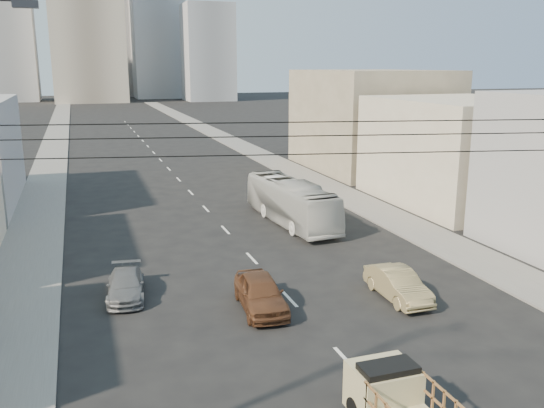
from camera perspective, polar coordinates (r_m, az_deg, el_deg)
sidewalk_left at (r=79.96m, az=-20.79°, el=5.23°), size 3.50×180.00×0.12m
sidewalk_right at (r=82.48m, az=-4.20°, el=6.31°), size 3.50×180.00×0.12m
lane_dashes at (r=63.69m, az=-10.60°, el=3.90°), size 0.15×104.00×0.01m
flatbed_pickup at (r=17.71m, az=12.79°, el=-18.85°), size 1.95×4.41×1.90m
city_bus at (r=38.95m, az=1.90°, el=0.21°), size 3.16×10.74×2.95m
sedan_brown at (r=25.55m, az=-1.14°, el=-8.78°), size 2.15×4.63×1.53m
sedan_tan at (r=27.29m, az=12.36°, el=-7.78°), size 1.54×4.23×1.39m
sedan_grey at (r=27.69m, az=-14.28°, el=-7.80°), size 2.09×4.22×1.18m
overhead_wires at (r=13.88m, az=20.36°, el=6.43°), size 23.01×5.02×0.72m
bldg_right_mid at (r=47.14m, az=18.35°, el=5.00°), size 11.00×14.00×8.00m
bldg_right_far at (r=60.71m, az=9.71°, el=8.22°), size 12.00×16.00×10.00m
midrise_ne at (r=196.27m, az=-11.29°, el=16.14°), size 16.00×16.00×40.00m
midrise_nw at (r=190.12m, az=-24.71°, el=14.38°), size 15.00×15.00×34.00m
midrise_back at (r=210.05m, az=-15.27°, el=16.30°), size 18.00×18.00×44.00m
midrise_east at (r=178.50m, az=-6.36°, el=14.66°), size 14.00×14.00×28.00m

